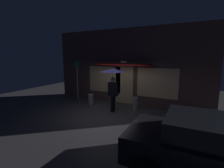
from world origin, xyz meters
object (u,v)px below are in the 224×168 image
(sidewalk_bollard, at_px, (135,104))
(sidewalk_bollard_2, at_px, (91,99))
(person_with_umbrella, at_px, (113,78))
(street_sign_post, at_px, (77,79))
(parked_car, at_px, (220,149))

(sidewalk_bollard, relative_size, sidewalk_bollard_2, 1.12)
(person_with_umbrella, height_order, sidewalk_bollard, person_with_umbrella)
(street_sign_post, distance_m, sidewalk_bollard_2, 1.47)
(parked_car, relative_size, sidewalk_bollard, 6.07)
(street_sign_post, bearing_deg, person_with_umbrella, -9.43)
(person_with_umbrella, xyz_separation_m, sidewalk_bollard, (0.95, 0.67, -1.37))
(person_with_umbrella, bearing_deg, parked_car, 137.84)
(parked_car, height_order, sidewalk_bollard_2, parked_car)
(street_sign_post, relative_size, sidewalk_bollard, 3.73)
(person_with_umbrella, xyz_separation_m, street_sign_post, (-2.58, 0.43, -0.26))
(parked_car, xyz_separation_m, sidewalk_bollard, (-3.28, 3.70, -0.38))
(parked_car, xyz_separation_m, sidewalk_bollard_2, (-5.89, 3.47, -0.42))
(person_with_umbrella, bearing_deg, sidewalk_bollard, -151.07)
(parked_car, bearing_deg, sidewalk_bollard, 130.24)
(parked_car, relative_size, street_sign_post, 1.63)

